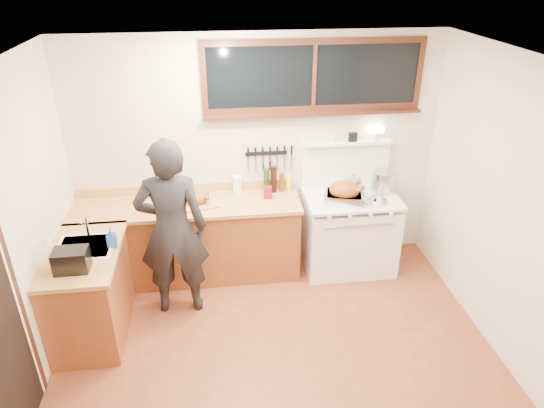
{
  "coord_description": "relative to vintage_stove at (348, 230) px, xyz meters",
  "views": [
    {
      "loc": [
        -0.47,
        -3.21,
        3.26
      ],
      "look_at": [
        0.05,
        0.85,
        1.15
      ],
      "focal_mm": 32.0,
      "sensor_mm": 36.0,
      "label": 1
    }
  ],
  "objects": [
    {
      "name": "ground_plane",
      "position": [
        -1.0,
        -1.41,
        -0.48
      ],
      "size": [
        4.0,
        3.5,
        0.02
      ],
      "primitive_type": "cube",
      "color": "brown"
    },
    {
      "name": "room_shell",
      "position": [
        -1.0,
        -1.41,
        1.18
      ],
      "size": [
        4.1,
        3.6,
        2.65
      ],
      "color": "beige",
      "rests_on": "ground"
    },
    {
      "name": "counter_back",
      "position": [
        -1.8,
        0.04,
        -0.01
      ],
      "size": [
        2.44,
        0.64,
        1.0
      ],
      "color": "brown",
      "rests_on": "ground"
    },
    {
      "name": "counter_left",
      "position": [
        -2.7,
        -0.79,
        -0.02
      ],
      "size": [
        0.64,
        1.09,
        0.9
      ],
      "color": "brown",
      "rests_on": "ground"
    },
    {
      "name": "sink_unit",
      "position": [
        -2.68,
        -0.71,
        0.38
      ],
      "size": [
        0.5,
        0.45,
        0.37
      ],
      "color": "white",
      "rests_on": "counter_left"
    },
    {
      "name": "vintage_stove",
      "position": [
        0.0,
        0.0,
        0.0
      ],
      "size": [
        1.02,
        0.74,
        1.59
      ],
      "color": "white",
      "rests_on": "ground"
    },
    {
      "name": "back_window",
      "position": [
        -0.4,
        0.31,
        1.6
      ],
      "size": [
        2.32,
        0.13,
        0.77
      ],
      "color": "black",
      "rests_on": "room_shell"
    },
    {
      "name": "knife_strip",
      "position": [
        -0.88,
        0.32,
        0.84
      ],
      "size": [
        0.52,
        0.03,
        0.28
      ],
      "color": "black",
      "rests_on": "room_shell"
    },
    {
      "name": "man",
      "position": [
        -1.91,
        -0.53,
        0.45
      ],
      "size": [
        0.67,
        0.44,
        1.84
      ],
      "color": "black",
      "rests_on": "ground"
    },
    {
      "name": "soap_bottle",
      "position": [
        -2.43,
        -0.73,
        0.53
      ],
      "size": [
        0.09,
        0.09,
        0.18
      ],
      "color": "#204BA3",
      "rests_on": "counter_left"
    },
    {
      "name": "toaster",
      "position": [
        -2.7,
        -1.07,
        0.53
      ],
      "size": [
        0.28,
        0.2,
        0.19
      ],
      "color": "black",
      "rests_on": "counter_left"
    },
    {
      "name": "cutting_board",
      "position": [
        -1.67,
        0.01,
        0.49
      ],
      "size": [
        0.48,
        0.4,
        0.14
      ],
      "color": "tan",
      "rests_on": "counter_back"
    },
    {
      "name": "roast_turkey",
      "position": [
        -0.12,
        -0.12,
        0.53
      ],
      "size": [
        0.47,
        0.4,
        0.24
      ],
      "color": "silver",
      "rests_on": "vintage_stove"
    },
    {
      "name": "stockpot",
      "position": [
        0.38,
        0.06,
        0.55
      ],
      "size": [
        0.32,
        0.32,
        0.24
      ],
      "color": "silver",
      "rests_on": "vintage_stove"
    },
    {
      "name": "saucepan",
      "position": [
        0.05,
        0.13,
        0.5
      ],
      "size": [
        0.22,
        0.31,
        0.13
      ],
      "color": "silver",
      "rests_on": "vintage_stove"
    },
    {
      "name": "pot_lid",
      "position": [
        0.21,
        -0.17,
        0.45
      ],
      "size": [
        0.3,
        0.3,
        0.04
      ],
      "color": "silver",
      "rests_on": "vintage_stove"
    },
    {
      "name": "coffee_tin",
      "position": [
        -0.92,
        0.07,
        0.5
      ],
      "size": [
        0.09,
        0.08,
        0.13
      ],
      "color": "maroon",
      "rests_on": "counter_back"
    },
    {
      "name": "pitcher",
      "position": [
        -1.23,
        0.25,
        0.53
      ],
      "size": [
        0.11,
        0.11,
        0.19
      ],
      "color": "white",
      "rests_on": "counter_back"
    },
    {
      "name": "bottle_cluster",
      "position": [
        -0.81,
        0.22,
        0.56
      ],
      "size": [
        0.32,
        0.07,
        0.3
      ],
      "color": "black",
      "rests_on": "counter_back"
    }
  ]
}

